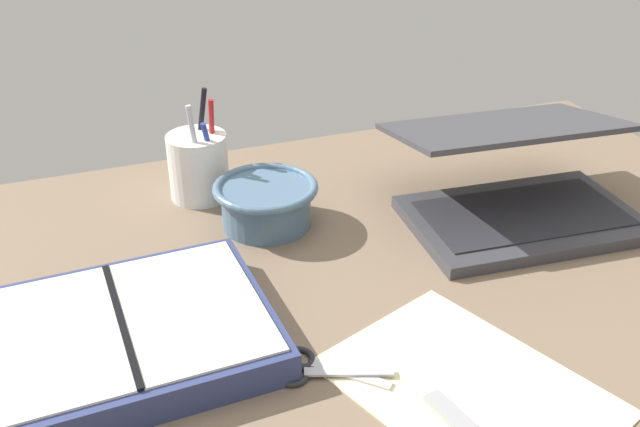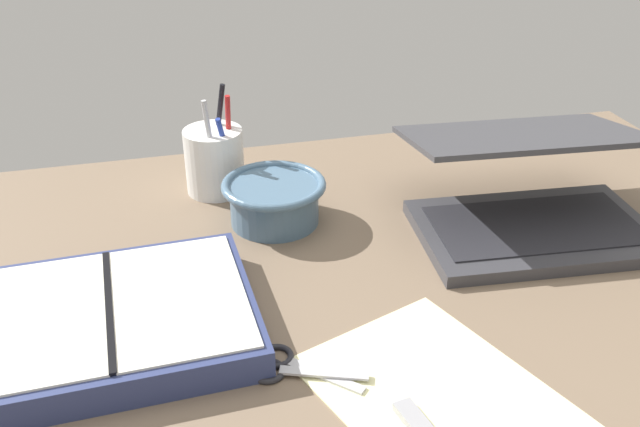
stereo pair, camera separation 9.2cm
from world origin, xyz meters
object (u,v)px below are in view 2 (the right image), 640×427
object	(u,v)px
laptop	(530,197)
scissors	(285,366)
planner	(112,321)
pen_cup	(215,160)
bowl	(274,199)

from	to	relation	value
laptop	scissors	bearing A→B (deg)	-147.27
planner	laptop	bearing A→B (deg)	8.47
scissors	planner	bearing A→B (deg)	-177.77
pen_cup	planner	bearing A→B (deg)	-115.52
pen_cup	planner	xyz separation A→B (cm)	(-15.98, -33.46, -3.21)
laptop	bowl	world-z (taller)	laptop
laptop	pen_cup	bearing A→B (deg)	156.42
laptop	scissors	xyz separation A→B (cm)	(-40.05, -21.27, -4.51)
laptop	planner	bearing A→B (deg)	-164.58
bowl	planner	bearing A→B (deg)	-137.14
bowl	scissors	world-z (taller)	bowl
laptop	bowl	xyz separation A→B (cm)	(-34.87, 10.42, -1.21)
bowl	pen_cup	bearing A→B (deg)	119.90
laptop	pen_cup	world-z (taller)	pen_cup
laptop	pen_cup	distance (cm)	47.56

